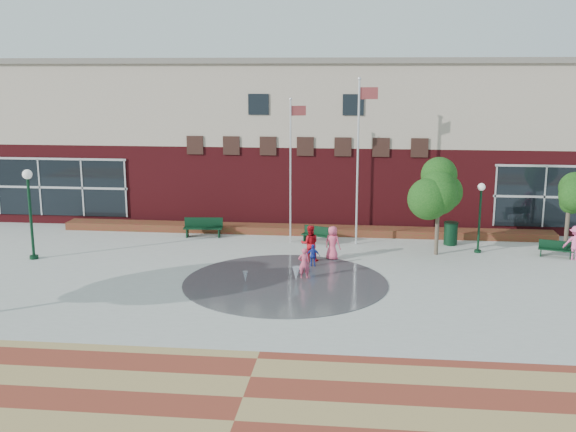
# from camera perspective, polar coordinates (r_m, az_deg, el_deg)

# --- Properties ---
(ground) EXTENTS (120.00, 120.00, 0.00)m
(ground) POSITION_cam_1_polar(r_m,az_deg,el_deg) (24.89, -1.01, -7.79)
(ground) COLOR #666056
(ground) RESTS_ON ground
(plaza_concrete) EXTENTS (46.00, 18.00, 0.01)m
(plaza_concrete) POSITION_cam_1_polar(r_m,az_deg,el_deg) (28.66, 0.00, -5.08)
(plaza_concrete) COLOR #A8A8A0
(plaza_concrete) RESTS_ON ground
(paver_band) EXTENTS (46.00, 6.00, 0.01)m
(paver_band) POSITION_cam_1_polar(r_m,az_deg,el_deg) (18.54, -3.84, -15.10)
(paver_band) COLOR maroon
(paver_band) RESTS_ON ground
(splash_pad) EXTENTS (8.40, 8.40, 0.01)m
(splash_pad) POSITION_cam_1_polar(r_m,az_deg,el_deg) (27.71, -0.23, -5.69)
(splash_pad) COLOR #383A3D
(splash_pad) RESTS_ON ground
(library_building) EXTENTS (44.40, 10.40, 9.20)m
(library_building) POSITION_cam_1_polar(r_m,az_deg,el_deg) (40.99, 2.07, 6.74)
(library_building) COLOR #571015
(library_building) RESTS_ON ground
(flower_bed) EXTENTS (26.00, 1.20, 0.40)m
(flower_bed) POSITION_cam_1_polar(r_m,az_deg,el_deg) (35.96, 1.32, -1.53)
(flower_bed) COLOR maroon
(flower_bed) RESTS_ON ground
(flagpole_left) EXTENTS (0.80, 0.36, 7.25)m
(flagpole_left) POSITION_cam_1_polar(r_m,az_deg,el_deg) (33.44, 0.28, 4.48)
(flagpole_left) COLOR silver
(flagpole_left) RESTS_ON ground
(flagpole_right) EXTENTS (0.98, 0.35, 8.23)m
(flagpole_right) POSITION_cam_1_polar(r_m,az_deg,el_deg) (33.12, 6.02, 5.32)
(flagpole_right) COLOR silver
(flagpole_right) RESTS_ON ground
(lamp_left) EXTENTS (0.44, 0.44, 4.18)m
(lamp_left) POSITION_cam_1_polar(r_m,az_deg,el_deg) (32.74, -21.03, 0.95)
(lamp_left) COLOR black
(lamp_left) RESTS_ON ground
(lamp_right) EXTENTS (0.36, 0.36, 3.37)m
(lamp_right) POSITION_cam_1_polar(r_m,az_deg,el_deg) (33.03, 15.95, 0.50)
(lamp_right) COLOR black
(lamp_right) RESTS_ON ground
(bench_left) EXTENTS (2.05, 0.73, 1.01)m
(bench_left) POSITION_cam_1_polar(r_m,az_deg,el_deg) (35.45, -7.18, -1.28)
(bench_left) COLOR black
(bench_left) RESTS_ON ground
(bench_mid) EXTENTS (1.71, 1.02, 0.83)m
(bench_mid) POSITION_cam_1_polar(r_m,az_deg,el_deg) (34.00, 2.54, -1.87)
(bench_mid) COLOR black
(bench_mid) RESTS_ON ground
(bench_right) EXTENTS (1.60, 0.84, 0.78)m
(bench_right) POSITION_cam_1_polar(r_m,az_deg,el_deg) (33.76, 21.71, -2.87)
(bench_right) COLOR black
(bench_right) RESTS_ON ground
(trash_can) EXTENTS (0.71, 0.71, 1.17)m
(trash_can) POSITION_cam_1_polar(r_m,az_deg,el_deg) (34.50, 13.61, -1.44)
(trash_can) COLOR black
(trash_can) RESTS_ON ground
(tree_mid) EXTENTS (2.67, 2.67, 4.50)m
(tree_mid) POSITION_cam_1_polar(r_m,az_deg,el_deg) (31.97, 12.67, 2.45)
(tree_mid) COLOR #473B2E
(tree_mid) RESTS_ON ground
(tree_small_right) EXTENTS (2.14, 2.14, 3.65)m
(tree_small_right) POSITION_cam_1_polar(r_m,az_deg,el_deg) (34.36, 22.73, 1.43)
(tree_small_right) COLOR #473B2E
(tree_small_right) RESTS_ON ground
(water_jet_a) EXTENTS (0.31, 0.31, 0.60)m
(water_jet_a) POSITION_cam_1_polar(r_m,az_deg,el_deg) (27.89, 0.69, -5.58)
(water_jet_a) COLOR white
(water_jet_a) RESTS_ON ground
(water_jet_b) EXTENTS (0.20, 0.20, 0.46)m
(water_jet_b) POSITION_cam_1_polar(r_m,az_deg,el_deg) (27.81, -3.62, -5.66)
(water_jet_b) COLOR white
(water_jet_b) RESTS_ON ground
(child_splash) EXTENTS (0.52, 0.38, 1.33)m
(child_splash) POSITION_cam_1_polar(r_m,az_deg,el_deg) (28.09, 1.37, -4.04)
(child_splash) COLOR #D64A6A
(child_splash) RESTS_ON ground
(adult_red) EXTENTS (0.90, 0.75, 1.69)m
(adult_red) POSITION_cam_1_polar(r_m,az_deg,el_deg) (30.59, 1.86, -2.34)
(adult_red) COLOR red
(adult_red) RESTS_ON ground
(adult_pink) EXTENTS (0.91, 0.80, 1.58)m
(adult_pink) POSITION_cam_1_polar(r_m,az_deg,el_deg) (30.95, 3.79, -2.30)
(adult_pink) COLOR #F05073
(adult_pink) RESTS_ON ground
(child_blue) EXTENTS (0.61, 0.27, 1.03)m
(child_blue) POSITION_cam_1_polar(r_m,az_deg,el_deg) (29.81, 2.15, -3.39)
(child_blue) COLOR #2234A7
(child_blue) RESTS_ON ground
(person_bench) EXTENTS (1.16, 0.87, 1.60)m
(person_bench) POSITION_cam_1_polar(r_m,az_deg,el_deg) (33.54, 23.16, -2.12)
(person_bench) COLOR #F05A99
(person_bench) RESTS_ON ground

